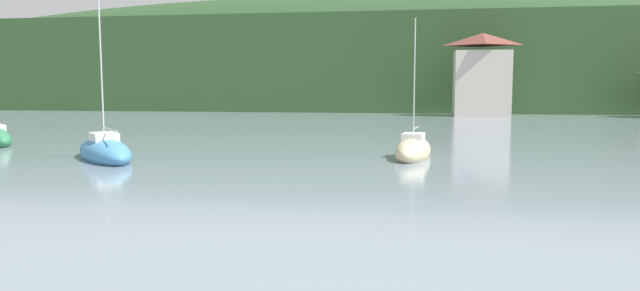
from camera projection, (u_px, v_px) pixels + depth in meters
name	position (u px, v px, depth m)	size (l,w,h in m)	color
wooded_hillside	(361.00, 76.00, 118.20)	(352.00, 65.73, 36.65)	#2D4C28
shore_building_west	(482.00, 76.00, 72.05)	(7.17, 4.71, 10.50)	beige
sailboat_far_4	(413.00, 150.00, 30.88)	(2.57, 5.74, 7.88)	#CCBC8E
sailboat_far_7	(105.00, 152.00, 30.07)	(6.20, 6.47, 8.72)	teal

